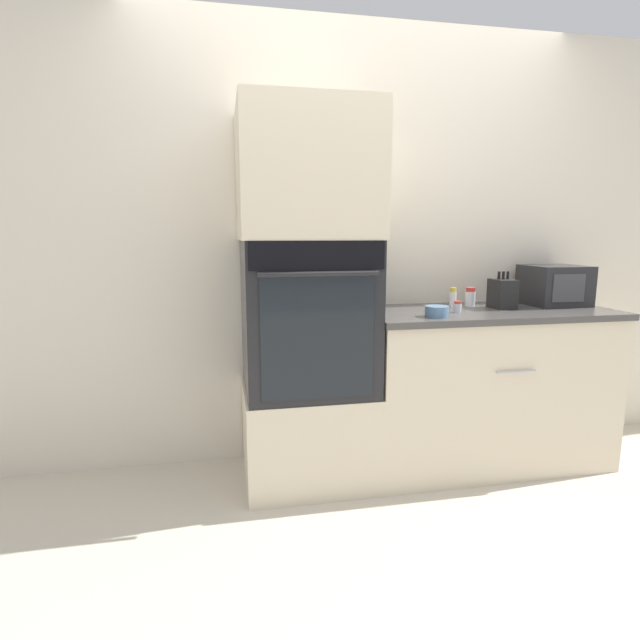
{
  "coord_description": "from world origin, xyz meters",
  "views": [
    {
      "loc": [
        -0.78,
        -2.25,
        1.33
      ],
      "look_at": [
        -0.29,
        0.21,
        0.89
      ],
      "focal_mm": 28.0,
      "sensor_mm": 36.0,
      "label": 1
    }
  ],
  "objects_px": {
    "condiment_jar_near": "(457,307)",
    "wall_oven": "(307,316)",
    "condiment_jar_mid": "(470,297)",
    "condiment_jar_far": "(453,298)",
    "bowl": "(437,311)",
    "microwave": "(554,285)",
    "knife_block": "(502,294)"
  },
  "relations": [
    {
      "from": "condiment_jar_far",
      "to": "bowl",
      "type": "bearing_deg",
      "value": -128.04
    },
    {
      "from": "wall_oven",
      "to": "condiment_jar_far",
      "type": "distance_m",
      "value": 0.89
    },
    {
      "from": "bowl",
      "to": "condiment_jar_far",
      "type": "xyz_separation_m",
      "value": [
        0.23,
        0.3,
        0.03
      ]
    },
    {
      "from": "condiment_jar_mid",
      "to": "wall_oven",
      "type": "bearing_deg",
      "value": -171.97
    },
    {
      "from": "condiment_jar_mid",
      "to": "knife_block",
      "type": "bearing_deg",
      "value": -39.04
    },
    {
      "from": "wall_oven",
      "to": "condiment_jar_near",
      "type": "distance_m",
      "value": 0.82
    },
    {
      "from": "wall_oven",
      "to": "microwave",
      "type": "height_order",
      "value": "wall_oven"
    },
    {
      "from": "condiment_jar_near",
      "to": "condiment_jar_mid",
      "type": "height_order",
      "value": "condiment_jar_mid"
    },
    {
      "from": "bowl",
      "to": "condiment_jar_near",
      "type": "bearing_deg",
      "value": 32.93
    },
    {
      "from": "microwave",
      "to": "condiment_jar_mid",
      "type": "height_order",
      "value": "microwave"
    },
    {
      "from": "knife_block",
      "to": "condiment_jar_far",
      "type": "xyz_separation_m",
      "value": [
        -0.26,
        0.09,
        -0.03
      ]
    },
    {
      "from": "knife_block",
      "to": "bowl",
      "type": "height_order",
      "value": "knife_block"
    },
    {
      "from": "condiment_jar_mid",
      "to": "microwave",
      "type": "bearing_deg",
      "value": -4.87
    },
    {
      "from": "wall_oven",
      "to": "condiment_jar_near",
      "type": "bearing_deg",
      "value": -4.75
    },
    {
      "from": "condiment_jar_near",
      "to": "condiment_jar_mid",
      "type": "bearing_deg",
      "value": 48.68
    },
    {
      "from": "wall_oven",
      "to": "bowl",
      "type": "xyz_separation_m",
      "value": [
        0.65,
        -0.18,
        0.03
      ]
    },
    {
      "from": "condiment_jar_near",
      "to": "wall_oven",
      "type": "bearing_deg",
      "value": 175.25
    },
    {
      "from": "bowl",
      "to": "condiment_jar_far",
      "type": "relative_size",
      "value": 1.06
    },
    {
      "from": "bowl",
      "to": "condiment_jar_far",
      "type": "distance_m",
      "value": 0.38
    },
    {
      "from": "condiment_jar_mid",
      "to": "condiment_jar_far",
      "type": "height_order",
      "value": "condiment_jar_far"
    },
    {
      "from": "microwave",
      "to": "wall_oven",
      "type": "bearing_deg",
      "value": -176.35
    },
    {
      "from": "condiment_jar_mid",
      "to": "condiment_jar_far",
      "type": "relative_size",
      "value": 0.97
    },
    {
      "from": "microwave",
      "to": "knife_block",
      "type": "xyz_separation_m",
      "value": [
        -0.38,
        -0.07,
        -0.03
      ]
    },
    {
      "from": "microwave",
      "to": "condiment_jar_far",
      "type": "relative_size",
      "value": 2.88
    },
    {
      "from": "condiment_jar_near",
      "to": "bowl",
      "type": "bearing_deg",
      "value": -147.07
    },
    {
      "from": "bowl",
      "to": "wall_oven",
      "type": "bearing_deg",
      "value": 164.64
    },
    {
      "from": "microwave",
      "to": "condiment_jar_near",
      "type": "height_order",
      "value": "microwave"
    },
    {
      "from": "microwave",
      "to": "knife_block",
      "type": "bearing_deg",
      "value": -169.86
    },
    {
      "from": "knife_block",
      "to": "condiment_jar_far",
      "type": "bearing_deg",
      "value": 160.46
    },
    {
      "from": "wall_oven",
      "to": "condiment_jar_mid",
      "type": "xyz_separation_m",
      "value": [
        1.0,
        0.14,
        0.06
      ]
    },
    {
      "from": "condiment_jar_near",
      "to": "condiment_jar_far",
      "type": "distance_m",
      "value": 0.2
    },
    {
      "from": "bowl",
      "to": "condiment_jar_far",
      "type": "height_order",
      "value": "condiment_jar_far"
    }
  ]
}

